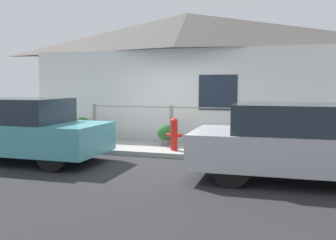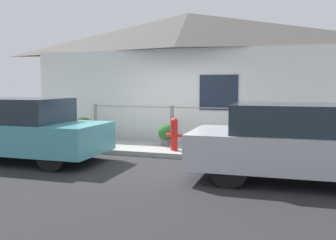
# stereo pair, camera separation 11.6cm
# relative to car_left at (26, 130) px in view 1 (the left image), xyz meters

# --- Properties ---
(ground_plane) EXTENTS (60.00, 60.00, 0.00)m
(ground_plane) POSITION_rel_car_left_xyz_m (2.64, 1.30, -0.73)
(ground_plane) COLOR #262628
(sidewalk) EXTENTS (24.00, 1.65, 0.12)m
(sidewalk) POSITION_rel_car_left_xyz_m (2.64, 2.13, -0.67)
(sidewalk) COLOR gray
(sidewalk) RESTS_ON ground_plane
(house) EXTENTS (9.94, 2.23, 4.02)m
(house) POSITION_rel_car_left_xyz_m (2.65, 4.43, 2.47)
(house) COLOR white
(house) RESTS_ON ground_plane
(fence) EXTENTS (4.90, 0.10, 1.07)m
(fence) POSITION_rel_car_left_xyz_m (2.64, 2.81, -0.01)
(fence) COLOR gray
(fence) RESTS_ON sidewalk
(car_left) EXTENTS (3.66, 1.72, 1.46)m
(car_left) POSITION_rel_car_left_xyz_m (0.00, 0.00, 0.00)
(car_left) COLOR teal
(car_left) RESTS_ON ground_plane
(car_right) EXTENTS (4.29, 1.88, 1.42)m
(car_right) POSITION_rel_car_left_xyz_m (6.06, -0.00, -0.01)
(car_right) COLOR #B7B7BC
(car_right) RESTS_ON ground_plane
(fire_hydrant) EXTENTS (0.42, 0.19, 0.82)m
(fire_hydrant) POSITION_rel_car_left_xyz_m (3.02, 1.79, -0.18)
(fire_hydrant) COLOR red
(fire_hydrant) RESTS_ON sidewalk
(potted_plant_near_hydrant) EXTENTS (0.44, 0.44, 0.58)m
(potted_plant_near_hydrant) POSITION_rel_car_left_xyz_m (2.60, 2.41, -0.28)
(potted_plant_near_hydrant) COLOR slate
(potted_plant_near_hydrant) RESTS_ON sidewalk
(potted_plant_by_fence) EXTENTS (0.59, 0.59, 0.68)m
(potted_plant_by_fence) POSITION_rel_car_left_xyz_m (-0.07, 2.64, -0.24)
(potted_plant_by_fence) COLOR #9E5638
(potted_plant_by_fence) RESTS_ON sidewalk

